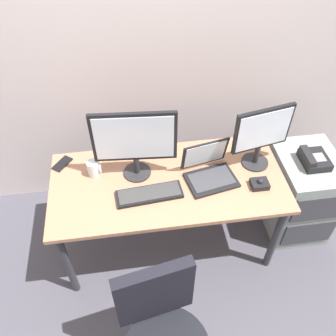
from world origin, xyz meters
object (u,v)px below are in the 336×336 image
object	(u,v)px
trackball_mouse	(260,184)
laptop	(209,170)
cell_phone	(62,164)
monitor_main	(134,141)
coffee_mug	(94,168)
file_cabinet	(299,194)
monitor_side	(262,134)
keyboard	(149,194)
desk_phone	(314,159)

from	to	relation	value
trackball_mouse	laptop	bearing A→B (deg)	156.37
laptop	cell_phone	world-z (taller)	laptop
monitor_main	coffee_mug	bearing A→B (deg)	174.17
monitor_main	trackball_mouse	size ratio (longest dim) A/B	4.67
trackball_mouse	file_cabinet	bearing A→B (deg)	22.03
trackball_mouse	monitor_main	bearing A→B (deg)	163.58
file_cabinet	monitor_side	distance (m)	0.74
keyboard	coffee_mug	distance (m)	0.41
coffee_mug	monitor_main	bearing A→B (deg)	-5.83
monitor_side	laptop	xyz separation A→B (m)	(-0.34, -0.07, -0.20)
file_cabinet	keyboard	distance (m)	1.20
file_cabinet	desk_phone	xyz separation A→B (m)	(-0.01, -0.02, 0.38)
laptop	coffee_mug	bearing A→B (deg)	170.70
file_cabinet	keyboard	world-z (taller)	keyboard
desk_phone	laptop	size ratio (longest dim) A/B	0.56
monitor_main	cell_phone	size ratio (longest dim) A/B	3.62
desk_phone	monitor_main	xyz separation A→B (m)	(-1.19, 0.06, 0.26)
desk_phone	monitor_side	size ratio (longest dim) A/B	0.45
file_cabinet	cell_phone	size ratio (longest dim) A/B	4.85
desk_phone	trackball_mouse	xyz separation A→B (m)	(-0.43, -0.16, 0.00)
desk_phone	monitor_side	distance (m)	0.46
laptop	cell_phone	xyz separation A→B (m)	(-0.95, 0.24, -0.05)
keyboard	cell_phone	distance (m)	0.65
monitor_side	keyboard	bearing A→B (deg)	-166.01
trackball_mouse	cell_phone	size ratio (longest dim) A/B	0.77
desk_phone	file_cabinet	bearing A→B (deg)	63.22
desk_phone	monitor_main	world-z (taller)	monitor_main
monitor_side	laptop	world-z (taller)	monitor_side
monitor_main	monitor_side	xyz separation A→B (m)	(0.79, -0.02, -0.03)
laptop	trackball_mouse	bearing A→B (deg)	-23.63
desk_phone	monitor_side	world-z (taller)	monitor_side
file_cabinet	monitor_side	world-z (taller)	monitor_side
keyboard	laptop	bearing A→B (deg)	15.36
desk_phone	cell_phone	size ratio (longest dim) A/B	1.41
desk_phone	trackball_mouse	bearing A→B (deg)	-159.48
cell_phone	monitor_main	bearing A→B (deg)	19.66
file_cabinet	desk_phone	world-z (taller)	desk_phone
monitor_main	laptop	xyz separation A→B (m)	(0.46, -0.09, -0.23)
keyboard	laptop	world-z (taller)	laptop
keyboard	file_cabinet	bearing A→B (deg)	7.79
monitor_main	file_cabinet	bearing A→B (deg)	-2.19
monitor_side	coffee_mug	distance (m)	1.09
coffee_mug	cell_phone	xyz separation A→B (m)	(-0.22, 0.12, -0.05)
coffee_mug	trackball_mouse	bearing A→B (deg)	-13.68
keyboard	monitor_main	bearing A→B (deg)	106.37
cell_phone	laptop	bearing A→B (deg)	22.41
laptop	file_cabinet	bearing A→B (deg)	3.57
monitor_side	trackball_mouse	bearing A→B (deg)	-100.07
desk_phone	monitor_main	size ratio (longest dim) A/B	0.39
desk_phone	keyboard	size ratio (longest dim) A/B	0.48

